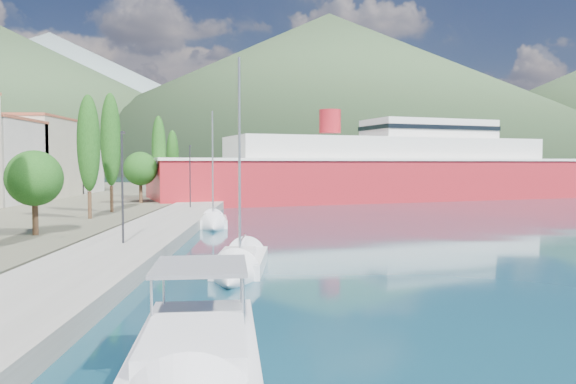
{
  "coord_description": "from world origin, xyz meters",
  "views": [
    {
      "loc": [
        -0.8,
        -17.8,
        5.17
      ],
      "look_at": [
        0.0,
        14.0,
        3.5
      ],
      "focal_mm": 35.0,
      "sensor_mm": 36.0,
      "label": 1
    }
  ],
  "objects": [
    {
      "name": "ferry",
      "position": [
        15.37,
        60.2,
        3.92
      ],
      "size": [
        65.78,
        34.33,
        12.89
      ],
      "color": "#A41A22",
      "rests_on": "ground"
    },
    {
      "name": "hills_far",
      "position": [
        138.59,
        618.73,
        77.39
      ],
      "size": [
        1480.0,
        900.0,
        180.0
      ],
      "color": "slate",
      "rests_on": "ground"
    },
    {
      "name": "hills_near",
      "position": [
        98.04,
        372.5,
        49.18
      ],
      "size": [
        1010.0,
        520.0,
        115.0
      ],
      "color": "#334A2D",
      "rests_on": "ground"
    },
    {
      "name": "sailboat_mid",
      "position": [
        -5.61,
        26.37,
        0.29
      ],
      "size": [
        2.97,
        7.14,
        10.2
      ],
      "color": "silver",
      "rests_on": "ground"
    },
    {
      "name": "sailboat_near",
      "position": [
        -2.51,
        7.37,
        0.3
      ],
      "size": [
        2.66,
        7.77,
        11.02
      ],
      "color": "silver",
      "rests_on": "ground"
    },
    {
      "name": "lamp_posts",
      "position": [
        -9.0,
        13.98,
        4.08
      ],
      "size": [
        0.15,
        45.77,
        6.06
      ],
      "color": "#2D2D33",
      "rests_on": "quay"
    },
    {
      "name": "ground",
      "position": [
        0.0,
        120.0,
        0.0
      ],
      "size": [
        1400.0,
        1400.0,
        0.0
      ],
      "primitive_type": "plane",
      "color": "#113848"
    },
    {
      "name": "tree_row",
      "position": [
        -15.51,
        31.55,
        6.01
      ],
      "size": [
        3.71,
        62.52,
        11.18
      ],
      "color": "#47301E",
      "rests_on": "land_strip"
    },
    {
      "name": "quay",
      "position": [
        -9.0,
        26.0,
        0.4
      ],
      "size": [
        5.0,
        88.0,
        0.8
      ],
      "primitive_type": "cube",
      "color": "gray",
      "rests_on": "ground"
    }
  ]
}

